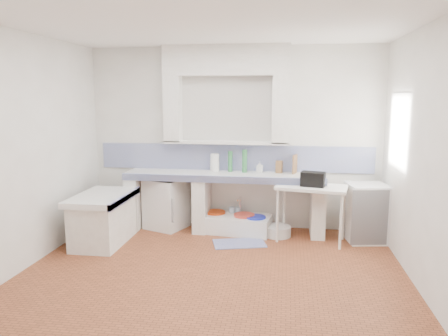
# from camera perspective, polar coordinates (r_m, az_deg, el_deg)

# --- Properties ---
(floor) EXTENTS (4.50, 4.50, 0.00)m
(floor) POSITION_cam_1_polar(r_m,az_deg,el_deg) (5.07, -1.70, -14.26)
(floor) COLOR brown
(floor) RESTS_ON ground
(ceiling) EXTENTS (4.50, 4.50, 0.00)m
(ceiling) POSITION_cam_1_polar(r_m,az_deg,el_deg) (4.70, -1.88, 18.76)
(ceiling) COLOR white
(ceiling) RESTS_ON ground
(wall_back) EXTENTS (4.50, 0.00, 4.50)m
(wall_back) POSITION_cam_1_polar(r_m,az_deg,el_deg) (6.65, 1.26, 3.97)
(wall_back) COLOR white
(wall_back) RESTS_ON ground
(wall_front) EXTENTS (4.50, 0.00, 4.50)m
(wall_front) POSITION_cam_1_polar(r_m,az_deg,el_deg) (2.77, -9.13, -4.12)
(wall_front) COLOR white
(wall_front) RESTS_ON ground
(wall_left) EXTENTS (0.00, 4.50, 4.50)m
(wall_left) POSITION_cam_1_polar(r_m,az_deg,el_deg) (5.54, -25.36, 1.92)
(wall_left) COLOR white
(wall_left) RESTS_ON ground
(wall_right) EXTENTS (0.00, 4.50, 4.50)m
(wall_right) POSITION_cam_1_polar(r_m,az_deg,el_deg) (4.83, 25.52, 0.90)
(wall_right) COLOR white
(wall_right) RESTS_ON ground
(alcove_mass) EXTENTS (1.90, 0.25, 0.45)m
(alcove_mass) POSITION_cam_1_polar(r_m,az_deg,el_deg) (6.53, 0.26, 14.20)
(alcove_mass) COLOR white
(alcove_mass) RESTS_ON ground
(window_frame) EXTENTS (0.35, 0.86, 1.06)m
(window_frame) POSITION_cam_1_polar(r_m,az_deg,el_deg) (6.00, 23.95, 4.46)
(window_frame) COLOR #361F11
(window_frame) RESTS_ON ground
(lace_valance) EXTENTS (0.01, 0.84, 0.24)m
(lace_valance) POSITION_cam_1_polar(r_m,az_deg,el_deg) (5.95, 22.84, 8.17)
(lace_valance) COLOR white
(lace_valance) RESTS_ON ground
(counter_slab) EXTENTS (3.00, 0.60, 0.08)m
(counter_slab) POSITION_cam_1_polar(r_m,az_deg,el_deg) (6.44, 0.03, -1.06)
(counter_slab) COLOR white
(counter_slab) RESTS_ON ground
(counter_lip) EXTENTS (3.00, 0.04, 0.10)m
(counter_lip) POSITION_cam_1_polar(r_m,az_deg,el_deg) (6.17, -0.35, -1.53)
(counter_lip) COLOR navy
(counter_lip) RESTS_ON ground
(counter_pier_left) EXTENTS (0.20, 0.55, 0.82)m
(counter_pier_left) POSITION_cam_1_polar(r_m,az_deg,el_deg) (6.88, -11.62, -4.40)
(counter_pier_left) COLOR white
(counter_pier_left) RESTS_ON ground
(counter_pier_mid) EXTENTS (0.20, 0.55, 0.82)m
(counter_pier_mid) POSITION_cam_1_polar(r_m,az_deg,el_deg) (6.60, -2.99, -4.81)
(counter_pier_mid) COLOR white
(counter_pier_mid) RESTS_ON ground
(counter_pier_right) EXTENTS (0.20, 0.55, 0.82)m
(counter_pier_right) POSITION_cam_1_polar(r_m,az_deg,el_deg) (6.49, 12.40, -5.27)
(counter_pier_right) COLOR white
(counter_pier_right) RESTS_ON ground
(peninsula_top) EXTENTS (0.70, 1.10, 0.08)m
(peninsula_top) POSITION_cam_1_polar(r_m,az_deg,el_deg) (6.18, -15.97, -3.79)
(peninsula_top) COLOR white
(peninsula_top) RESTS_ON ground
(peninsula_base) EXTENTS (0.60, 1.00, 0.62)m
(peninsula_base) POSITION_cam_1_polar(r_m,az_deg,el_deg) (6.27, -15.82, -6.91)
(peninsula_base) COLOR white
(peninsula_base) RESTS_ON ground
(peninsula_lip) EXTENTS (0.04, 1.10, 0.10)m
(peninsula_lip) POSITION_cam_1_polar(r_m,az_deg,el_deg) (6.05, -13.12, -3.95)
(peninsula_lip) COLOR navy
(peninsula_lip) RESTS_ON ground
(backsplash) EXTENTS (4.27, 0.03, 0.40)m
(backsplash) POSITION_cam_1_polar(r_m,az_deg,el_deg) (6.67, 1.24, 1.40)
(backsplash) COLOR navy
(backsplash) RESTS_ON ground
(stove) EXTENTS (0.71, 0.70, 0.78)m
(stove) POSITION_cam_1_polar(r_m,az_deg,el_deg) (6.77, -7.71, -4.69)
(stove) COLOR white
(stove) RESTS_ON ground
(sink) EXTENTS (1.02, 0.64, 0.23)m
(sink) POSITION_cam_1_polar(r_m,az_deg,el_deg) (6.55, 1.95, -7.60)
(sink) COLOR white
(sink) RESTS_ON ground
(side_table) EXTENTS (1.06, 0.72, 0.04)m
(side_table) POSITION_cam_1_polar(r_m,az_deg,el_deg) (6.22, 11.53, -5.98)
(side_table) COLOR white
(side_table) RESTS_ON ground
(fridge) EXTENTS (0.61, 0.61, 0.82)m
(fridge) POSITION_cam_1_polar(r_m,az_deg,el_deg) (6.44, 18.48, -5.67)
(fridge) COLOR white
(fridge) RESTS_ON ground
(bucket_red) EXTENTS (0.31, 0.31, 0.29)m
(bucket_red) POSITION_cam_1_polar(r_m,az_deg,el_deg) (6.67, -1.17, -7.00)
(bucket_red) COLOR #BB340A
(bucket_red) RESTS_ON ground
(bucket_orange) EXTENTS (0.33, 0.33, 0.29)m
(bucket_orange) POSITION_cam_1_polar(r_m,az_deg,el_deg) (6.51, 2.70, -7.43)
(bucket_orange) COLOR red
(bucket_orange) RESTS_ON ground
(bucket_blue) EXTENTS (0.39, 0.39, 0.28)m
(bucket_blue) POSITION_cam_1_polar(r_m,az_deg,el_deg) (6.44, 4.23, -7.67)
(bucket_blue) COLOR #1523B7
(bucket_blue) RESTS_ON ground
(basin_white) EXTENTS (0.44, 0.44, 0.15)m
(basin_white) POSITION_cam_1_polar(r_m,az_deg,el_deg) (6.44, 7.18, -8.35)
(basin_white) COLOR white
(basin_white) RESTS_ON ground
(water_bottle_a) EXTENTS (0.10, 0.10, 0.34)m
(water_bottle_a) POSITION_cam_1_polar(r_m,az_deg,el_deg) (6.71, 1.02, -6.67)
(water_bottle_a) COLOR silver
(water_bottle_a) RESTS_ON ground
(water_bottle_b) EXTENTS (0.10, 0.10, 0.34)m
(water_bottle_b) POSITION_cam_1_polar(r_m,az_deg,el_deg) (6.72, 1.87, -6.65)
(water_bottle_b) COLOR silver
(water_bottle_b) RESTS_ON ground
(black_bag) EXTENTS (0.36, 0.26, 0.20)m
(black_bag) POSITION_cam_1_polar(r_m,az_deg,el_deg) (6.07, 11.79, -1.47)
(black_bag) COLOR black
(black_bag) RESTS_ON side_table
(green_bottle_a) EXTENTS (0.09, 0.09, 0.32)m
(green_bottle_a) POSITION_cam_1_polar(r_m,az_deg,el_deg) (6.55, 0.84, 0.89)
(green_bottle_a) COLOR #307740
(green_bottle_a) RESTS_ON counter_slab
(green_bottle_b) EXTENTS (0.10, 0.10, 0.35)m
(green_bottle_b) POSITION_cam_1_polar(r_m,az_deg,el_deg) (6.49, 2.77, 0.93)
(green_bottle_b) COLOR #307740
(green_bottle_b) RESTS_ON counter_slab
(knife_block) EXTENTS (0.11, 0.09, 0.19)m
(knife_block) POSITION_cam_1_polar(r_m,az_deg,el_deg) (6.50, 7.37, 0.15)
(knife_block) COLOR brown
(knife_block) RESTS_ON counter_slab
(cutting_board) EXTENTS (0.08, 0.20, 0.28)m
(cutting_board) POSITION_cam_1_polar(r_m,az_deg,el_deg) (6.50, 9.44, 0.52)
(cutting_board) COLOR brown
(cutting_board) RESTS_ON counter_slab
(paper_towel) EXTENTS (0.17, 0.17, 0.27)m
(paper_towel) POSITION_cam_1_polar(r_m,az_deg,el_deg) (6.59, -1.25, 0.73)
(paper_towel) COLOR white
(paper_towel) RESTS_ON counter_slab
(soap_bottle) EXTENTS (0.10, 0.10, 0.17)m
(soap_bottle) POSITION_cam_1_polar(r_m,az_deg,el_deg) (6.52, 4.79, 0.16)
(soap_bottle) COLOR white
(soap_bottle) RESTS_ON counter_slab
(rug) EXTENTS (0.80, 0.59, 0.01)m
(rug) POSITION_cam_1_polar(r_m,az_deg,el_deg) (6.09, 2.05, -10.03)
(rug) COLOR navy
(rug) RESTS_ON ground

